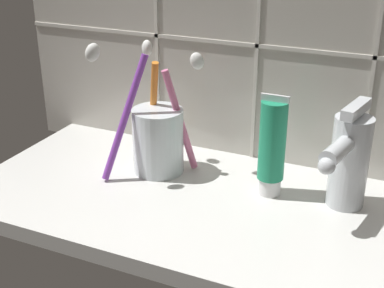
# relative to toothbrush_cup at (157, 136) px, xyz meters

# --- Properties ---
(sink_counter) EXTENTS (0.59, 0.28, 0.02)m
(sink_counter) POSITION_rel_toothbrush_cup_xyz_m (0.09, -0.05, -0.06)
(sink_counter) COLOR silver
(sink_counter) RESTS_ON ground
(toothbrush_cup) EXTENTS (0.12, 0.12, 0.18)m
(toothbrush_cup) POSITION_rel_toothbrush_cup_xyz_m (0.00, 0.00, 0.00)
(toothbrush_cup) COLOR silver
(toothbrush_cup) RESTS_ON sink_counter
(toothpaste_tube) EXTENTS (0.03, 0.03, 0.13)m
(toothpaste_tube) POSITION_rel_toothbrush_cup_xyz_m (0.15, 0.00, 0.01)
(toothpaste_tube) COLOR white
(toothpaste_tube) RESTS_ON sink_counter
(sink_faucet) EXTENTS (0.05, 0.11, 0.13)m
(sink_faucet) POSITION_rel_toothbrush_cup_xyz_m (0.24, 0.01, 0.01)
(sink_faucet) COLOR silver
(sink_faucet) RESTS_ON sink_counter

